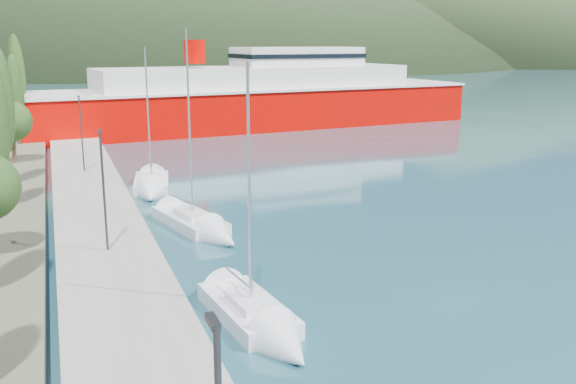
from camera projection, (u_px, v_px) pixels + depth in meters
name	position (u px, v px, depth m)	size (l,w,h in m)	color
ground	(108.00, 97.00, 130.62)	(1400.00, 1400.00, 0.00)	#224F5B
quay	(94.00, 210.00, 41.65)	(5.00, 88.00, 0.80)	gray
tree_row	(1.00, 118.00, 44.43)	(3.54, 62.16, 11.17)	#47301E
lamp_posts	(104.00, 189.00, 31.12)	(0.15, 45.22, 6.06)	#2D2D33
sailboat_near	(267.00, 329.00, 24.59)	(3.19, 8.04, 11.25)	silver
sailboat_mid	(206.00, 229.00, 37.59)	(4.36, 9.14, 12.73)	silver
sailboat_far	(151.00, 189.00, 47.67)	(3.85, 8.24, 11.65)	silver
ferry	(258.00, 99.00, 84.15)	(60.58, 19.23, 11.82)	#C30400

